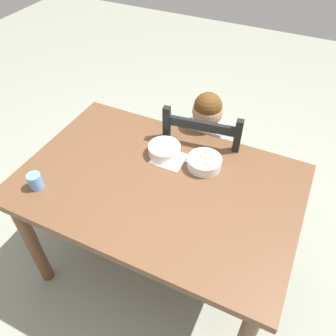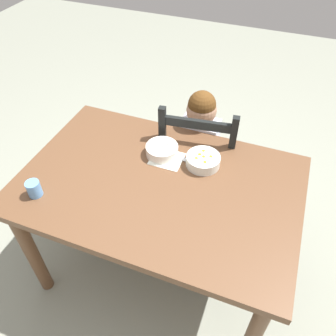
{
  "view_description": "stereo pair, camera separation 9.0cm",
  "coord_description": "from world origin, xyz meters",
  "px_view_note": "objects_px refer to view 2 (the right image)",
  "views": [
    {
      "loc": [
        0.52,
        -0.99,
        1.95
      ],
      "look_at": [
        0.03,
        0.06,
        0.82
      ],
      "focal_mm": 36.27,
      "sensor_mm": 36.0,
      "label": 1
    },
    {
      "loc": [
        0.44,
        -1.03,
        1.95
      ],
      "look_at": [
        0.03,
        0.06,
        0.82
      ],
      "focal_mm": 36.27,
      "sensor_mm": 36.0,
      "label": 2
    }
  ],
  "objects_px": {
    "dining_table": "(159,197)",
    "child_figure": "(198,143)",
    "dining_chair": "(197,164)",
    "bowl_of_peas": "(162,150)",
    "bowl_of_carrots": "(203,160)",
    "drinking_cup": "(34,189)",
    "spoon": "(188,161)"
  },
  "relations": [
    {
      "from": "bowl_of_carrots",
      "to": "drinking_cup",
      "type": "height_order",
      "value": "drinking_cup"
    },
    {
      "from": "bowl_of_peas",
      "to": "spoon",
      "type": "relative_size",
      "value": 1.21
    },
    {
      "from": "child_figure",
      "to": "bowl_of_peas",
      "type": "distance_m",
      "value": 0.35
    },
    {
      "from": "dining_table",
      "to": "bowl_of_peas",
      "type": "xyz_separation_m",
      "value": [
        -0.06,
        0.19,
        0.14
      ]
    },
    {
      "from": "dining_table",
      "to": "child_figure",
      "type": "xyz_separation_m",
      "value": [
        0.05,
        0.48,
        -0.01
      ]
    },
    {
      "from": "spoon",
      "to": "bowl_of_peas",
      "type": "bearing_deg",
      "value": 178.13
    },
    {
      "from": "dining_chair",
      "to": "bowl_of_carrots",
      "type": "relative_size",
      "value": 5.62
    },
    {
      "from": "spoon",
      "to": "drinking_cup",
      "type": "distance_m",
      "value": 0.75
    },
    {
      "from": "dining_chair",
      "to": "child_figure",
      "type": "height_order",
      "value": "child_figure"
    },
    {
      "from": "dining_chair",
      "to": "child_figure",
      "type": "xyz_separation_m",
      "value": [
        -0.01,
        -0.01,
        0.18
      ]
    },
    {
      "from": "child_figure",
      "to": "drinking_cup",
      "type": "bearing_deg",
      "value": -125.88
    },
    {
      "from": "dining_table",
      "to": "child_figure",
      "type": "relative_size",
      "value": 1.37
    },
    {
      "from": "dining_chair",
      "to": "dining_table",
      "type": "bearing_deg",
      "value": -96.74
    },
    {
      "from": "spoon",
      "to": "child_figure",
      "type": "bearing_deg",
      "value": 96.44
    },
    {
      "from": "dining_chair",
      "to": "bowl_of_peas",
      "type": "relative_size",
      "value": 5.75
    },
    {
      "from": "drinking_cup",
      "to": "child_figure",
      "type": "bearing_deg",
      "value": 54.12
    },
    {
      "from": "dining_chair",
      "to": "bowl_of_carrots",
      "type": "xyz_separation_m",
      "value": [
        0.1,
        -0.3,
        0.33
      ]
    },
    {
      "from": "dining_table",
      "to": "dining_chair",
      "type": "height_order",
      "value": "dining_chair"
    },
    {
      "from": "dining_chair",
      "to": "drinking_cup",
      "type": "distance_m",
      "value": 1.01
    },
    {
      "from": "dining_chair",
      "to": "spoon",
      "type": "xyz_separation_m",
      "value": [
        0.03,
        -0.3,
        0.31
      ]
    },
    {
      "from": "dining_chair",
      "to": "child_figure",
      "type": "bearing_deg",
      "value": -132.48
    },
    {
      "from": "dining_table",
      "to": "dining_chair",
      "type": "bearing_deg",
      "value": 83.26
    },
    {
      "from": "dining_table",
      "to": "spoon",
      "type": "xyz_separation_m",
      "value": [
        0.08,
        0.19,
        0.11
      ]
    },
    {
      "from": "dining_table",
      "to": "drinking_cup",
      "type": "xyz_separation_m",
      "value": [
        -0.5,
        -0.28,
        0.15
      ]
    },
    {
      "from": "spoon",
      "to": "drinking_cup",
      "type": "bearing_deg",
      "value": -141.53
    },
    {
      "from": "bowl_of_carrots",
      "to": "drinking_cup",
      "type": "distance_m",
      "value": 0.81
    },
    {
      "from": "child_figure",
      "to": "bowl_of_carrots",
      "type": "bearing_deg",
      "value": -69.27
    },
    {
      "from": "drinking_cup",
      "to": "spoon",
      "type": "bearing_deg",
      "value": 38.47
    },
    {
      "from": "child_figure",
      "to": "bowl_of_carrots",
      "type": "xyz_separation_m",
      "value": [
        0.11,
        -0.29,
        0.15
      ]
    },
    {
      "from": "child_figure",
      "to": "drinking_cup",
      "type": "relative_size",
      "value": 12.59
    },
    {
      "from": "dining_table",
      "to": "bowl_of_carrots",
      "type": "distance_m",
      "value": 0.29
    },
    {
      "from": "dining_table",
      "to": "child_figure",
      "type": "bearing_deg",
      "value": 83.99
    }
  ]
}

